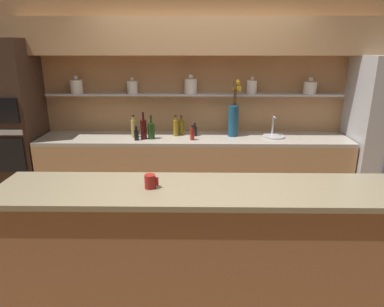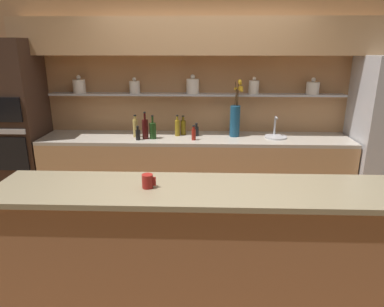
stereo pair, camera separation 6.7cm
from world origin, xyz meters
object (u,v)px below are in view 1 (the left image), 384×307
bottle_sauce_0 (136,134)px  bottle_sauce_7 (192,134)px  bottle_sauce_2 (195,131)px  sink_fixture (274,135)px  oven_tower (13,127)px  bottle_spirit_1 (134,128)px  bottle_wine_3 (144,129)px  flower_vase (234,118)px  coffee_mug (150,181)px  bottle_oil_6 (181,127)px  bottle_oil_4 (176,127)px  bottle_wine_5 (151,131)px  refrigerator (383,137)px

bottle_sauce_0 → bottle_sauce_7: 0.66m
bottle_sauce_2 → sink_fixture: bearing=-2.9°
oven_tower → bottle_spirit_1: (1.49, -0.02, 0.00)m
bottle_sauce_2 → bottle_wine_3: bearing=-165.2°
bottle_sauce_0 → flower_vase: bearing=10.4°
bottle_sauce_2 → coffee_mug: 1.89m
bottle_wine_3 → bottle_oil_6: bearing=25.7°
bottle_spirit_1 → bottle_sauce_7: (0.71, -0.12, -0.04)m
bottle_spirit_1 → bottle_sauce_2: size_ratio=1.69×
bottle_spirit_1 → bottle_sauce_7: bearing=-9.4°
bottle_oil_4 → bottle_wine_5: size_ratio=0.91×
flower_vase → bottle_wine_5: size_ratio=2.44×
flower_vase → bottle_sauce_2: (-0.47, 0.00, -0.16)m
bottle_sauce_0 → bottle_oil_6: size_ratio=0.69×
bottle_oil_4 → oven_tower: bearing=-178.4°
flower_vase → bottle_oil_6: bearing=175.4°
flower_vase → bottle_sauce_2: size_ratio=4.27×
flower_vase → bottle_sauce_2: bearing=179.9°
refrigerator → sink_fixture: size_ratio=7.10×
bottle_sauce_2 → coffee_mug: bearing=-99.3°
bottle_wine_3 → coffee_mug: (0.30, -1.70, 0.03)m
bottle_sauce_2 → bottle_sauce_7: bearing=-98.3°
bottle_sauce_2 → bottle_oil_4: bearing=-179.0°
bottle_wine_3 → coffee_mug: bearing=-79.9°
sink_fixture → bottle_sauce_7: 1.00m
bottle_sauce_2 → bottle_oil_4: (-0.24, -0.00, 0.04)m
flower_vase → bottle_spirit_1: (-1.21, -0.08, -0.11)m
oven_tower → flower_vase: size_ratio=3.00×
bottle_sauce_0 → bottle_wine_5: size_ratio=0.59×
bottle_sauce_2 → bottle_wine_3: bottle_wine_3 is taller
bottle_oil_6 → bottle_oil_4: bearing=-141.0°
bottle_sauce_2 → bottle_wine_5: (-0.52, -0.15, 0.04)m
bottle_sauce_2 → bottle_oil_6: (-0.17, 0.05, 0.03)m
bottle_wine_5 → bottle_sauce_7: bottle_wine_5 is taller
flower_vase → bottle_sauce_0: 1.19m
refrigerator → bottle_spirit_1: refrigerator is taller
flower_vase → bottle_sauce_7: 0.56m
bottle_wine_3 → bottle_sauce_7: bearing=-3.5°
flower_vase → bottle_sauce_0: size_ratio=4.10×
oven_tower → bottle_oil_4: size_ratio=8.00×
sink_fixture → flower_vase: bearing=174.4°
flower_vase → oven_tower: bearing=-178.7°
oven_tower → bottle_oil_4: 1.99m
bottle_wine_3 → bottle_oil_6: (0.44, 0.21, -0.03)m
oven_tower → sink_fixture: oven_tower is taller
oven_tower → bottle_sauce_7: oven_tower is taller
sink_fixture → bottle_wine_3: bearing=-175.9°
bottle_sauce_2 → bottle_oil_6: size_ratio=0.67×
bottle_spirit_1 → bottle_oil_6: (0.57, 0.13, -0.02)m
oven_tower → bottle_spirit_1: 1.49m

